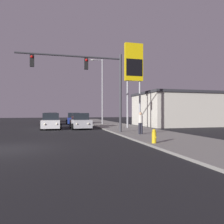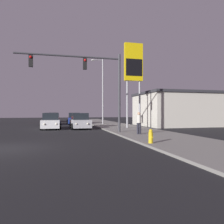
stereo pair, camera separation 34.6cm
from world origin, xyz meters
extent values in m
plane|color=black|center=(0.00, 0.00, 0.00)|extent=(120.00, 120.00, 0.00)
cube|color=gray|center=(9.50, 10.00, 0.06)|extent=(5.00, 60.00, 0.12)
cube|color=beige|center=(18.00, 14.00, 2.00)|extent=(10.00, 8.00, 4.00)
cube|color=#2D2D33|center=(18.00, 14.00, 4.15)|extent=(10.30, 8.30, 0.30)
cube|color=navy|center=(4.93, 20.34, 0.58)|extent=(1.97, 4.27, 0.80)
cube|color=black|center=(4.93, 20.49, 1.33)|extent=(1.68, 2.06, 0.70)
cylinder|color=black|center=(4.03, 19.03, 0.32)|extent=(0.24, 0.64, 0.64)
cylinder|color=black|center=(5.83, 19.03, 0.32)|extent=(0.24, 0.64, 0.64)
cylinder|color=black|center=(4.03, 21.64, 0.32)|extent=(0.24, 0.64, 0.64)
cylinder|color=black|center=(5.83, 21.64, 0.32)|extent=(0.24, 0.64, 0.64)
sphere|color=#F2EACC|center=(4.38, 18.22, 0.63)|extent=(0.18, 0.18, 0.18)
sphere|color=#F2EACC|center=(5.49, 18.22, 0.63)|extent=(0.18, 0.18, 0.18)
cube|color=#B7B7BC|center=(4.90, 11.88, 0.58)|extent=(1.96, 4.27, 0.80)
cube|color=black|center=(4.90, 12.03, 1.33)|extent=(1.68, 2.06, 0.70)
cylinder|color=black|center=(4.00, 10.58, 0.32)|extent=(0.24, 0.64, 0.64)
cylinder|color=black|center=(5.80, 10.58, 0.32)|extent=(0.24, 0.64, 0.64)
cylinder|color=black|center=(4.00, 13.18, 0.32)|extent=(0.24, 0.64, 0.64)
cylinder|color=black|center=(5.80, 13.18, 0.32)|extent=(0.24, 0.64, 0.64)
sphere|color=#F2EACC|center=(4.34, 9.76, 0.63)|extent=(0.18, 0.18, 0.18)
sphere|color=#F2EACC|center=(5.46, 9.76, 0.63)|extent=(0.18, 0.18, 0.18)
cube|color=black|center=(1.60, 20.70, 0.58)|extent=(1.90, 4.24, 0.80)
cube|color=black|center=(1.60, 20.85, 1.33)|extent=(1.65, 2.04, 0.70)
cylinder|color=black|center=(0.70, 19.40, 0.32)|extent=(0.24, 0.64, 0.64)
cylinder|color=black|center=(2.50, 19.40, 0.32)|extent=(0.24, 0.64, 0.64)
cylinder|color=black|center=(0.70, 22.00, 0.32)|extent=(0.24, 0.64, 0.64)
cylinder|color=black|center=(2.50, 22.00, 0.32)|extent=(0.24, 0.64, 0.64)
sphere|color=#F2EACC|center=(1.04, 18.58, 0.63)|extent=(0.18, 0.18, 0.18)
sphere|color=#F2EACC|center=(2.16, 18.58, 0.63)|extent=(0.18, 0.18, 0.18)
cube|color=maroon|center=(1.91, 29.67, 0.58)|extent=(1.82, 4.21, 0.80)
cube|color=black|center=(1.91, 29.82, 1.33)|extent=(1.61, 2.01, 0.70)
cylinder|color=black|center=(1.01, 28.36, 0.32)|extent=(0.24, 0.64, 0.64)
cylinder|color=black|center=(2.81, 28.36, 0.32)|extent=(0.24, 0.64, 0.64)
cylinder|color=black|center=(1.01, 30.97, 0.32)|extent=(0.24, 0.64, 0.64)
cylinder|color=black|center=(2.81, 30.97, 0.32)|extent=(0.24, 0.64, 0.64)
sphere|color=#F2EACC|center=(1.35, 27.55, 0.63)|extent=(0.18, 0.18, 0.18)
sphere|color=#F2EACC|center=(2.47, 27.55, 0.63)|extent=(0.18, 0.18, 0.18)
cube|color=silver|center=(1.90, 12.24, 0.58)|extent=(1.89, 4.24, 0.80)
cube|color=black|center=(1.90, 12.39, 1.33)|extent=(1.64, 2.03, 0.70)
cylinder|color=black|center=(1.00, 10.93, 0.32)|extent=(0.24, 0.64, 0.64)
cylinder|color=black|center=(2.80, 10.93, 0.32)|extent=(0.24, 0.64, 0.64)
cylinder|color=black|center=(1.00, 13.54, 0.32)|extent=(0.24, 0.64, 0.64)
cylinder|color=black|center=(2.80, 13.54, 0.32)|extent=(0.24, 0.64, 0.64)
sphere|color=#F2EACC|center=(1.34, 10.12, 0.63)|extent=(0.18, 0.18, 0.18)
sphere|color=#F2EACC|center=(2.46, 10.12, 0.63)|extent=(0.18, 0.18, 0.18)
cylinder|color=#38383D|center=(7.59, 5.96, 3.37)|extent=(0.20, 0.20, 6.50)
cylinder|color=#38383D|center=(3.47, 5.96, 6.22)|extent=(8.23, 0.14, 0.14)
cube|color=black|center=(4.71, 5.96, 5.67)|extent=(0.30, 0.24, 0.90)
sphere|color=red|center=(4.71, 5.82, 5.94)|extent=(0.20, 0.20, 0.20)
cube|color=black|center=(0.60, 5.96, 5.67)|extent=(0.30, 0.24, 0.90)
sphere|color=red|center=(0.60, 5.82, 5.94)|extent=(0.20, 0.20, 0.20)
cylinder|color=#99999E|center=(8.68, 18.08, 4.62)|extent=(0.18, 0.18, 9.00)
cylinder|color=#99999E|center=(7.98, 18.08, 8.97)|extent=(1.40, 0.10, 0.10)
ellipsoid|color=silver|center=(7.28, 18.08, 8.92)|extent=(0.50, 0.24, 0.20)
cylinder|color=#99999E|center=(9.74, 10.43, 2.62)|extent=(0.20, 0.20, 5.00)
cylinder|color=#99999E|center=(11.14, 10.43, 2.62)|extent=(0.20, 0.20, 5.00)
cube|color=yellow|center=(10.44, 10.43, 7.12)|extent=(2.00, 0.40, 4.00)
cube|color=black|center=(10.44, 10.22, 6.52)|extent=(1.80, 0.03, 1.80)
cylinder|color=gold|center=(7.42, -0.76, 0.42)|extent=(0.24, 0.24, 0.60)
sphere|color=gold|center=(7.42, -0.76, 0.78)|extent=(0.20, 0.20, 0.20)
cylinder|color=gold|center=(7.42, -0.93, 0.45)|extent=(0.08, 0.10, 0.08)
cylinder|color=#23232D|center=(8.44, 3.86, 0.54)|extent=(0.16, 0.16, 0.85)
cylinder|color=#23232D|center=(8.62, 3.86, 0.54)|extent=(0.16, 0.16, 0.85)
cylinder|color=beige|center=(8.53, 3.86, 1.27)|extent=(0.32, 0.32, 0.60)
sphere|color=tan|center=(8.53, 3.86, 1.68)|extent=(0.22, 0.22, 0.22)
camera|label=1|loc=(2.23, -11.51, 1.80)|focal=35.00mm
camera|label=2|loc=(2.57, -11.60, 1.80)|focal=35.00mm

